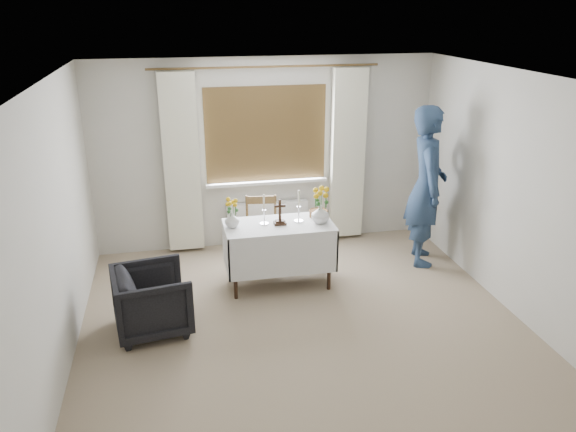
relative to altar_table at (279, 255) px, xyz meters
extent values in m
plane|color=gray|center=(0.08, -1.21, -0.38)|extent=(5.00, 5.00, 0.00)
cube|color=white|center=(0.00, 0.00, 0.00)|extent=(1.24, 0.64, 0.76)
imported|color=black|center=(-1.43, -0.71, -0.05)|extent=(0.84, 0.82, 0.67)
imported|color=navy|center=(1.91, 0.28, 0.62)|extent=(0.66, 0.83, 2.00)
cube|color=white|center=(0.08, 1.21, -0.08)|extent=(1.10, 0.10, 0.60)
imported|color=silver|center=(-0.53, 0.02, 0.47)|extent=(0.20, 0.20, 0.17)
imported|color=silver|center=(0.47, -0.05, 0.49)|extent=(0.24, 0.24, 0.22)
cylinder|color=brown|center=(0.50, 0.14, 0.42)|extent=(0.28, 0.28, 0.08)
camera|label=1|loc=(-1.11, -5.82, 2.73)|focal=35.00mm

